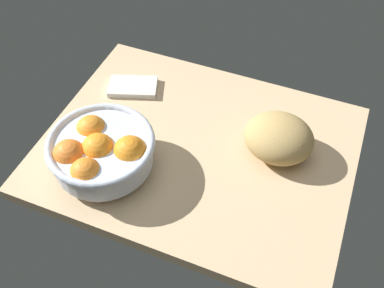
{
  "coord_description": "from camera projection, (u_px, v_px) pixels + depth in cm",
  "views": [
    {
      "loc": [
        -22.96,
        60.51,
        77.2
      ],
      "look_at": [
        -0.11,
        3.69,
        5.0
      ],
      "focal_mm": 42.51,
      "sensor_mm": 36.0,
      "label": 1
    }
  ],
  "objects": [
    {
      "name": "ground_plane",
      "position": [
        198.0,
        151.0,
        1.02
      ],
      "size": [
        67.56,
        52.46,
        3.0
      ],
      "primitive_type": "cube",
      "color": "#D1B085"
    },
    {
      "name": "fruit_bowl",
      "position": [
        100.0,
        151.0,
        0.93
      ],
      "size": [
        22.25,
        22.25,
        10.0
      ],
      "color": "silver",
      "rests_on": "ground"
    },
    {
      "name": "bread_loaf",
      "position": [
        279.0,
        138.0,
        0.96
      ],
      "size": [
        14.98,
        13.51,
        9.02
      ],
      "primitive_type": "ellipsoid",
      "rotation": [
        0.0,
        0.0,
        3.13
      ],
      "color": "tan",
      "rests_on": "ground"
    },
    {
      "name": "napkin_folded",
      "position": [
        133.0,
        87.0,
        1.12
      ],
      "size": [
        13.48,
        10.62,
        1.43
      ],
      "primitive_type": "cube",
      "rotation": [
        0.0,
        0.0,
        0.34
      ],
      "color": "silver",
      "rests_on": "ground"
    }
  ]
}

